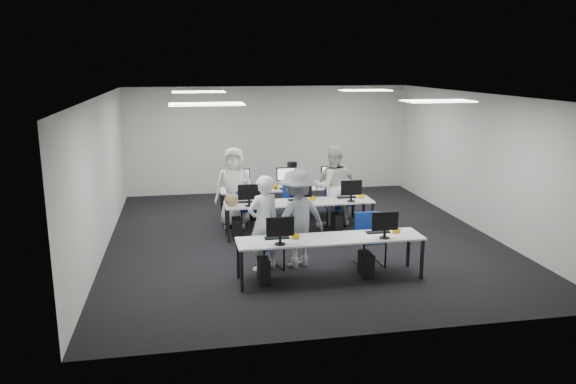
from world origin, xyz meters
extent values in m
plane|color=black|center=(0.00, 0.00, 0.00)|extent=(9.00, 9.00, 0.00)
plane|color=white|center=(0.00, 0.00, 3.00)|extent=(9.00, 9.00, 0.00)
cube|color=silver|center=(0.00, 4.50, 1.50)|extent=(8.00, 0.02, 3.00)
cube|color=silver|center=(0.00, -4.50, 1.50)|extent=(8.00, 0.02, 3.00)
cube|color=silver|center=(-4.00, 0.00, 1.50)|extent=(0.02, 9.00, 3.00)
cube|color=silver|center=(4.00, 0.00, 1.50)|extent=(0.02, 9.00, 3.00)
cube|color=white|center=(-2.00, -2.00, 2.98)|extent=(1.20, 0.60, 0.02)
cube|color=white|center=(2.00, -2.00, 2.98)|extent=(1.20, 0.60, 0.02)
cube|color=white|center=(-2.00, 2.00, 2.98)|extent=(1.20, 0.60, 0.02)
cube|color=white|center=(2.00, 2.00, 2.98)|extent=(1.20, 0.60, 0.02)
cube|color=silver|center=(0.00, -2.40, 0.71)|extent=(3.20, 0.70, 0.03)
cube|color=black|center=(-1.55, -2.70, 0.35)|extent=(0.05, 0.05, 0.70)
cube|color=black|center=(-1.55, -2.10, 0.35)|extent=(0.05, 0.05, 0.70)
cube|color=black|center=(1.55, -2.70, 0.35)|extent=(0.05, 0.05, 0.70)
cube|color=black|center=(1.55, -2.10, 0.35)|extent=(0.05, 0.05, 0.70)
cube|color=silver|center=(0.00, 0.20, 0.71)|extent=(3.20, 0.70, 0.03)
cube|color=black|center=(-1.55, -0.10, 0.35)|extent=(0.05, 0.05, 0.70)
cube|color=black|center=(-1.55, 0.50, 0.35)|extent=(0.05, 0.05, 0.70)
cube|color=black|center=(1.55, -0.10, 0.35)|extent=(0.05, 0.05, 0.70)
cube|color=black|center=(1.55, 0.50, 0.35)|extent=(0.05, 0.05, 0.70)
cube|color=silver|center=(0.00, 1.60, 0.71)|extent=(3.20, 0.70, 0.03)
cube|color=black|center=(-1.55, 1.30, 0.35)|extent=(0.05, 0.05, 0.70)
cube|color=black|center=(-1.55, 1.90, 0.35)|extent=(0.05, 0.05, 0.70)
cube|color=black|center=(1.55, 1.30, 0.35)|extent=(0.05, 0.05, 0.70)
cube|color=black|center=(1.55, 1.90, 0.35)|extent=(0.05, 0.05, 0.70)
cube|color=#0B5998|center=(-0.90, -2.58, 1.03)|extent=(0.46, 0.04, 0.32)
cube|color=black|center=(-0.90, -2.26, 0.74)|extent=(0.42, 0.14, 0.02)
ellipsoid|color=black|center=(-0.60, -2.26, 0.75)|extent=(0.07, 0.10, 0.04)
cube|color=black|center=(-1.15, -2.40, 0.21)|extent=(0.18, 0.40, 0.42)
cube|color=white|center=(0.90, -2.58, 1.03)|extent=(0.46, 0.04, 0.32)
cube|color=black|center=(0.90, -2.26, 0.74)|extent=(0.42, 0.14, 0.02)
ellipsoid|color=black|center=(1.20, -2.26, 0.75)|extent=(0.07, 0.10, 0.04)
cube|color=black|center=(0.65, -2.40, 0.21)|extent=(0.18, 0.40, 0.42)
cube|color=white|center=(-1.10, 0.02, 1.03)|extent=(0.46, 0.04, 0.32)
cube|color=black|center=(-1.10, 0.34, 0.74)|extent=(0.42, 0.14, 0.02)
ellipsoid|color=black|center=(-0.80, 0.34, 0.75)|extent=(0.07, 0.10, 0.04)
cube|color=black|center=(-1.35, 0.20, 0.21)|extent=(0.18, 0.40, 0.42)
cube|color=white|center=(0.00, 0.02, 1.03)|extent=(0.46, 0.04, 0.32)
cube|color=black|center=(0.00, 0.34, 0.74)|extent=(0.42, 0.14, 0.02)
ellipsoid|color=black|center=(0.30, 0.34, 0.75)|extent=(0.07, 0.10, 0.04)
cube|color=black|center=(-0.25, 0.20, 0.21)|extent=(0.18, 0.40, 0.42)
cube|color=white|center=(1.10, 0.02, 1.03)|extent=(0.46, 0.04, 0.32)
cube|color=black|center=(1.10, 0.34, 0.74)|extent=(0.42, 0.14, 0.02)
ellipsoid|color=black|center=(1.40, 0.34, 0.75)|extent=(0.07, 0.10, 0.04)
cube|color=black|center=(0.85, 0.20, 0.21)|extent=(0.18, 0.40, 0.42)
cube|color=white|center=(-1.10, 1.78, 1.03)|extent=(0.46, 0.04, 0.32)
cube|color=black|center=(-1.10, 1.46, 0.74)|extent=(0.42, 0.14, 0.02)
ellipsoid|color=black|center=(-1.40, 1.46, 0.75)|extent=(0.07, 0.10, 0.04)
cube|color=black|center=(-0.85, 1.60, 0.21)|extent=(0.18, 0.40, 0.42)
cube|color=white|center=(0.00, 1.78, 1.03)|extent=(0.46, 0.04, 0.32)
cube|color=black|center=(0.00, 1.46, 0.74)|extent=(0.42, 0.14, 0.02)
ellipsoid|color=black|center=(-0.30, 1.46, 0.75)|extent=(0.07, 0.10, 0.04)
cube|color=black|center=(0.25, 1.60, 0.21)|extent=(0.18, 0.40, 0.42)
cube|color=white|center=(1.10, 1.78, 1.03)|extent=(0.46, 0.04, 0.32)
cube|color=black|center=(1.10, 1.46, 0.74)|extent=(0.42, 0.14, 0.02)
ellipsoid|color=black|center=(0.80, 1.46, 0.75)|extent=(0.07, 0.10, 0.04)
cube|color=black|center=(1.35, 1.60, 0.21)|extent=(0.18, 0.40, 0.42)
cube|color=navy|center=(-0.95, -1.77, 0.44)|extent=(0.51, 0.50, 0.06)
cube|color=navy|center=(-1.00, -1.58, 0.69)|extent=(0.40, 0.15, 0.34)
cube|color=navy|center=(0.89, -1.89, 0.49)|extent=(0.50, 0.48, 0.06)
cube|color=navy|center=(0.87, -1.68, 0.76)|extent=(0.45, 0.09, 0.38)
cube|color=navy|center=(-1.00, 0.71, 0.50)|extent=(0.49, 0.47, 0.07)
cube|color=navy|center=(-1.01, 0.93, 0.79)|extent=(0.46, 0.06, 0.39)
cube|color=navy|center=(0.04, 0.77, 0.47)|extent=(0.56, 0.55, 0.06)
cube|color=navy|center=(-0.03, 0.96, 0.74)|extent=(0.43, 0.18, 0.37)
cube|color=navy|center=(0.93, 0.78, 0.42)|extent=(0.44, 0.42, 0.05)
cube|color=navy|center=(0.95, 0.96, 0.65)|extent=(0.38, 0.09, 0.33)
cube|color=navy|center=(-1.16, 1.12, 0.49)|extent=(0.49, 0.46, 0.06)
cube|color=navy|center=(-1.17, 0.90, 0.77)|extent=(0.45, 0.07, 0.39)
cube|color=navy|center=(0.12, 1.04, 0.49)|extent=(0.56, 0.55, 0.06)
cube|color=navy|center=(0.18, 0.83, 0.76)|extent=(0.45, 0.16, 0.38)
cube|color=navy|center=(1.25, 0.98, 0.45)|extent=(0.51, 0.49, 0.06)
cube|color=navy|center=(1.21, 0.79, 0.70)|extent=(0.41, 0.14, 0.35)
ellipsoid|color=#946F4C|center=(-1.45, 0.10, 0.86)|extent=(0.37, 0.28, 0.26)
imported|color=silver|center=(-1.06, -1.77, 0.87)|extent=(0.75, 0.64, 1.73)
imported|color=silver|center=(0.88, 0.78, 0.91)|extent=(0.91, 0.72, 1.82)
imported|color=silver|center=(-1.31, 1.06, 0.90)|extent=(0.97, 0.73, 1.81)
imported|color=silver|center=(0.99, 0.89, 0.87)|extent=(1.10, 0.66, 1.75)
imported|color=gray|center=(-0.43, -1.70, 0.90)|extent=(1.32, 1.03, 1.80)
cube|color=black|center=(-0.50, -1.53, 1.86)|extent=(0.19, 0.22, 0.10)
camera|label=1|loc=(-2.39, -11.23, 3.64)|focal=35.00mm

